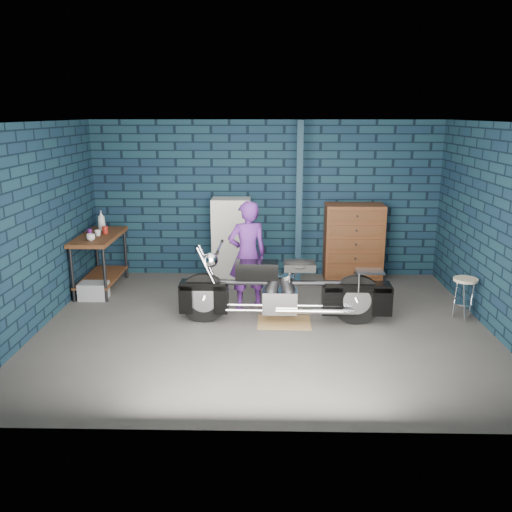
{
  "coord_description": "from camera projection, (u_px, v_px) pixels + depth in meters",
  "views": [
    {
      "loc": [
        0.04,
        -6.86,
        2.81
      ],
      "look_at": [
        -0.12,
        0.3,
        0.91
      ],
      "focal_mm": 38.0,
      "sensor_mm": 36.0,
      "label": 1
    }
  ],
  "objects": [
    {
      "name": "mug_purple",
      "position": [
        90.0,
        232.0,
        8.65
      ],
      "size": [
        0.08,
        0.08,
        0.1
      ],
      "primitive_type": "cylinder",
      "rotation": [
        0.0,
        0.0,
        0.09
      ],
      "color": "#571863",
      "rests_on": "workbench"
    },
    {
      "name": "room_walls",
      "position": [
        265.0,
        181.0,
        7.4
      ],
      "size": [
        6.02,
        5.01,
        2.71
      ],
      "color": "#102337",
      "rests_on": "ground"
    },
    {
      "name": "cup_b",
      "position": [
        98.0,
        233.0,
        8.61
      ],
      "size": [
        0.11,
        0.11,
        0.09
      ],
      "primitive_type": "imported",
      "rotation": [
        0.0,
        0.0,
        0.13
      ],
      "color": "#C4B394",
      "rests_on": "workbench"
    },
    {
      "name": "shop_stool",
      "position": [
        464.0,
        299.0,
        7.54
      ],
      "size": [
        0.4,
        0.4,
        0.6
      ],
      "primitive_type": null,
      "rotation": [
        0.0,
        0.0,
        0.25
      ],
      "color": "#C4B394",
      "rests_on": "ground"
    },
    {
      "name": "locker",
      "position": [
        231.0,
        239.0,
        9.34
      ],
      "size": [
        0.66,
        0.47,
        1.4
      ],
      "primitive_type": "cube",
      "color": "silver",
      "rests_on": "ground"
    },
    {
      "name": "tool_chest",
      "position": [
        353.0,
        242.0,
        9.3
      ],
      "size": [
        0.98,
        0.55,
        1.31
      ],
      "primitive_type": "cube",
      "color": "brown",
      "rests_on": "ground"
    },
    {
      "name": "storage_bin",
      "position": [
        94.0,
        291.0,
        8.41
      ],
      "size": [
        0.42,
        0.3,
        0.26
      ],
      "primitive_type": "cube",
      "color": "gray",
      "rests_on": "ground"
    },
    {
      "name": "drip_mat",
      "position": [
        284.0,
        322.0,
        7.49
      ],
      "size": [
        0.74,
        0.56,
        0.01
      ],
      "primitive_type": "cube",
      "rotation": [
        0.0,
        0.0,
        -0.02
      ],
      "color": "olive",
      "rests_on": "ground"
    },
    {
      "name": "support_post",
      "position": [
        299.0,
        205.0,
        8.88
      ],
      "size": [
        0.1,
        0.1,
        2.7
      ],
      "primitive_type": "cube",
      "color": "#102433",
      "rests_on": "ground"
    },
    {
      "name": "cup_a",
      "position": [
        91.0,
        237.0,
        8.29
      ],
      "size": [
        0.15,
        0.15,
        0.1
      ],
      "primitive_type": "imported",
      "rotation": [
        0.0,
        0.0,
        0.14
      ],
      "color": "#C4B394",
      "rests_on": "workbench"
    },
    {
      "name": "bottle",
      "position": [
        101.0,
        220.0,
        9.0
      ],
      "size": [
        0.17,
        0.17,
        0.33
      ],
      "primitive_type": "imported",
      "rotation": [
        0.0,
        0.0,
        0.42
      ],
      "color": "gray",
      "rests_on": "workbench"
    },
    {
      "name": "person",
      "position": [
        247.0,
        255.0,
        7.91
      ],
      "size": [
        0.67,
        0.55,
        1.6
      ],
      "primitive_type": "imported",
      "rotation": [
        0.0,
        0.0,
        3.46
      ],
      "color": "#4A1D6F",
      "rests_on": "ground"
    },
    {
      "name": "workbench",
      "position": [
        101.0,
        262.0,
        8.81
      ],
      "size": [
        0.6,
        1.4,
        0.91
      ],
      "primitive_type": "cube",
      "color": "brown",
      "rests_on": "ground"
    },
    {
      "name": "ground",
      "position": [
        264.0,
        326.0,
        7.35
      ],
      "size": [
        6.0,
        6.0,
        0.0
      ],
      "primitive_type": "plane",
      "color": "#474542",
      "rests_on": "ground"
    },
    {
      "name": "mug_red",
      "position": [
        105.0,
        230.0,
        8.77
      ],
      "size": [
        0.11,
        0.11,
        0.12
      ],
      "primitive_type": "cylinder",
      "rotation": [
        0.0,
        0.0,
        0.26
      ],
      "color": "maroon",
      "rests_on": "workbench"
    },
    {
      "name": "motorcycle",
      "position": [
        285.0,
        285.0,
        7.36
      ],
      "size": [
        2.48,
        0.71,
        1.09
      ],
      "primitive_type": null,
      "rotation": [
        0.0,
        0.0,
        -0.02
      ],
      "color": "black",
      "rests_on": "ground"
    }
  ]
}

